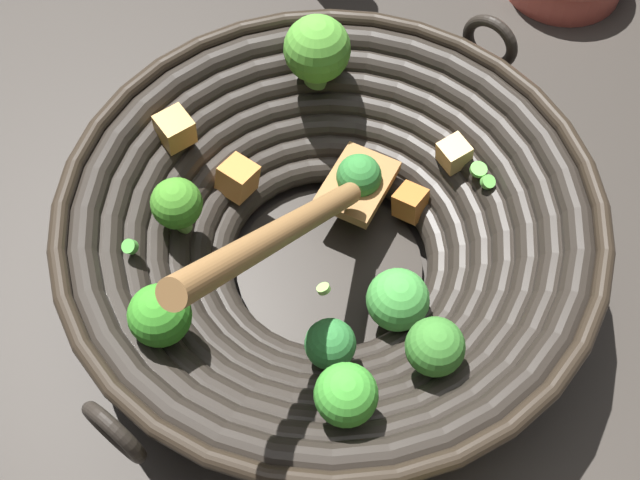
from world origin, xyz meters
TOP-DOWN VIEW (x-y plane):
  - ground_plane at (0.00, 0.00)m, footprint 4.00×4.00m
  - wok at (0.00, -0.00)m, footprint 0.45×0.42m

SIDE VIEW (x-z plane):
  - ground_plane at x=0.00m, z-range 0.00..0.00m
  - wok at x=0.00m, z-range -0.06..0.20m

